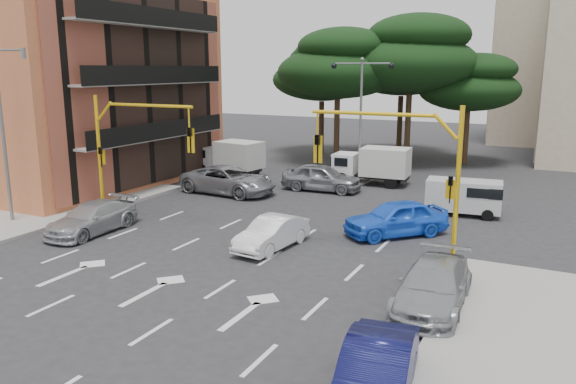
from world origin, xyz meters
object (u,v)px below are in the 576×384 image
object	(u,v)px
car_silver_parked	(433,286)
car_silver_cross_b	(322,177)
car_navy_parked	(376,375)
street_lamp_center	(361,98)
van_white	(463,197)
signal_mast_left	(126,141)
box_truck_b	(372,166)
car_silver_wagon	(92,218)
car_blue_compact	(396,218)
street_lamp_left	(5,125)
car_white_hatch	(272,233)
car_silver_cross_a	(228,180)
signal_mast_right	(409,162)
box_truck_a	(229,158)

from	to	relation	value
car_silver_parked	car_silver_cross_b	bearing A→B (deg)	122.30
car_silver_cross_b	car_navy_parked	xyz separation A→B (m)	(9.77, -19.79, -0.11)
street_lamp_center	car_silver_parked	size ratio (longest dim) A/B	1.60
street_lamp_center	van_white	size ratio (longest dim) A/B	2.14
signal_mast_left	box_truck_b	xyz separation A→B (m)	(7.80, 13.51, -2.69)
car_navy_parked	box_truck_b	xyz separation A→B (m)	(-7.70, 23.00, 0.49)
signal_mast_left	car_silver_wagon	xyz separation A→B (m)	(-0.02, -2.47, -3.21)
signal_mast_left	van_white	bearing A→B (deg)	29.81
car_blue_compact	car_silver_parked	world-z (taller)	car_blue_compact
car_blue_compact	street_lamp_left	bearing A→B (deg)	-115.68
car_navy_parked	car_white_hatch	bearing A→B (deg)	121.40
signal_mast_left	car_white_hatch	distance (m)	8.95
car_silver_cross_a	street_lamp_left	bearing A→B (deg)	155.16
car_blue_compact	box_truck_b	world-z (taller)	box_truck_b
van_white	car_blue_compact	bearing A→B (deg)	-28.29
car_silver_wagon	van_white	size ratio (longest dim) A/B	1.29
signal_mast_right	van_white	bearing A→B (deg)	84.67
signal_mast_right	car_blue_compact	xyz separation A→B (m)	(-1.28, 3.22, -3.09)
car_blue_compact	van_white	world-z (taller)	van_white
signal_mast_left	car_silver_wagon	world-z (taller)	signal_mast_left
car_blue_compact	van_white	size ratio (longest dim) A/B	1.28
street_lamp_center	car_blue_compact	size ratio (longest dim) A/B	1.67
car_silver_cross_a	car_navy_parked	world-z (taller)	car_silver_cross_a
street_lamp_left	car_silver_parked	size ratio (longest dim) A/B	1.64
car_silver_wagon	car_navy_parked	world-z (taller)	car_navy_parked
van_white	car_silver_cross_b	bearing A→B (deg)	-109.57
street_lamp_left	van_white	world-z (taller)	street_lamp_left
van_white	street_lamp_left	bearing A→B (deg)	-65.34
car_navy_parked	car_silver_cross_a	bearing A→B (deg)	122.41
street_lamp_left	car_silver_wagon	distance (m)	6.05
car_silver_cross_a	car_navy_parked	size ratio (longest dim) A/B	1.36
car_silver_cross_b	box_truck_b	distance (m)	3.83
car_silver_wagon	box_truck_a	world-z (taller)	box_truck_a
box_truck_a	car_silver_parked	bearing A→B (deg)	-124.69
car_blue_compact	box_truck_a	bearing A→B (deg)	-167.56
car_silver_cross_a	box_truck_a	world-z (taller)	box_truck_a
car_silver_cross_a	car_silver_cross_b	world-z (taller)	car_silver_cross_b
street_lamp_center	car_silver_cross_b	xyz separation A→B (m)	(-1.07, -3.70, -4.61)
signal_mast_right	street_lamp_left	bearing A→B (deg)	-170.61
signal_mast_left	car_silver_cross_a	bearing A→B (deg)	81.24
signal_mast_right	car_silver_parked	xyz separation A→B (m)	(1.90, -3.76, -3.18)
car_navy_parked	van_white	xyz separation A→B (m)	(-1.13, 17.72, 0.20)
car_white_hatch	van_white	world-z (taller)	van_white
car_silver_parked	signal_mast_right	bearing A→B (deg)	114.25
signal_mast_left	car_silver_wagon	size ratio (longest dim) A/B	1.28
street_lamp_left	box_truck_b	distance (m)	20.87
car_silver_parked	car_navy_parked	bearing A→B (deg)	-92.48
car_blue_compact	car_silver_wagon	distance (m)	13.60
car_white_hatch	car_silver_cross_a	distance (m)	10.77
signal_mast_right	signal_mast_left	size ratio (longest dim) A/B	1.00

